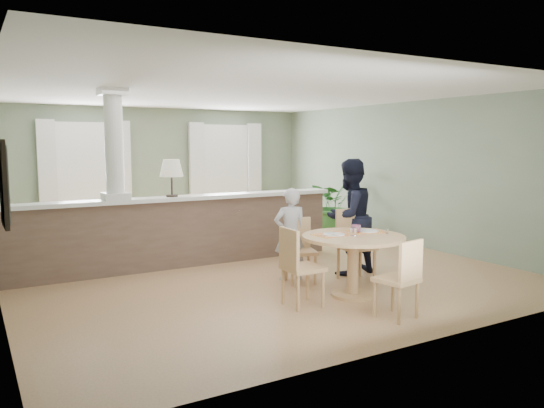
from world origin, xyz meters
TOP-DOWN VIEW (x-y plane):
  - ground at (0.00, 0.00)m, footprint 8.00×8.00m
  - room_shell at (-0.03, 0.63)m, footprint 7.02×8.02m
  - pony_wall at (-0.99, 0.20)m, footprint 5.32×0.38m
  - sofa at (-0.05, 2.00)m, footprint 3.20×1.55m
  - houseplant at (2.70, 1.23)m, footprint 1.54×1.44m
  - dining_table at (0.39, -2.41)m, footprint 1.29×1.29m
  - chair_far_boy at (0.21, -1.45)m, footprint 0.50×0.50m
  - chair_far_man at (0.92, -1.75)m, footprint 0.50×0.50m
  - chair_near at (0.28, -3.38)m, footprint 0.47×0.47m
  - chair_side at (-0.45, -2.42)m, footprint 0.44×0.44m
  - child_person at (0.13, -1.33)m, footprint 0.53×0.41m
  - man_person at (1.07, -1.46)m, footprint 0.92×0.77m

SIDE VIEW (x-z plane):
  - ground at x=0.00m, z-range 0.00..0.00m
  - sofa at x=-0.05m, z-range 0.00..0.90m
  - chair_far_boy at x=0.21m, z-range 0.05..0.93m
  - chair_near at x=0.28m, z-range 0.05..0.94m
  - chair_side at x=-0.45m, z-range 0.05..0.99m
  - chair_far_man at x=0.92m, z-range 0.05..1.05m
  - dining_table at x=0.39m, z-range 0.18..1.06m
  - child_person at x=0.13m, z-range 0.00..1.30m
  - houseplant at x=2.70m, z-range 0.00..1.38m
  - pony_wall at x=-0.99m, z-range -0.64..2.06m
  - man_person at x=1.07m, z-range 0.00..1.70m
  - room_shell at x=-0.03m, z-range 0.46..3.17m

